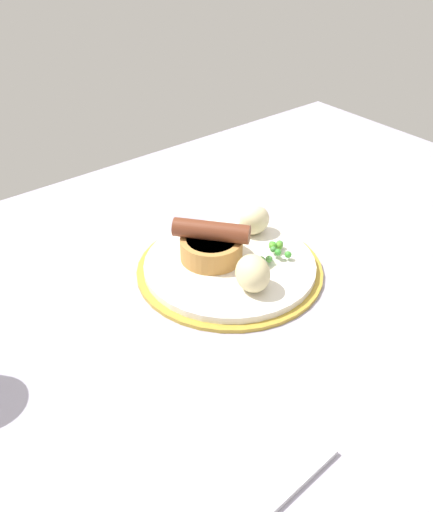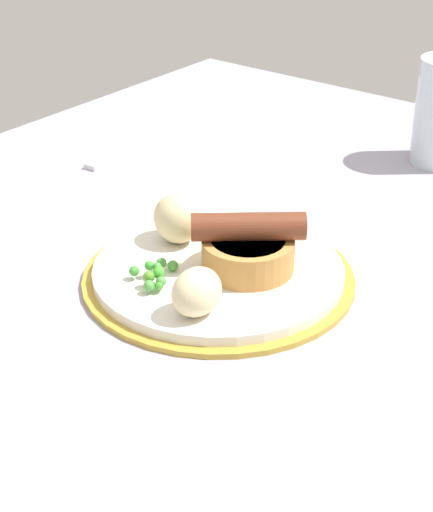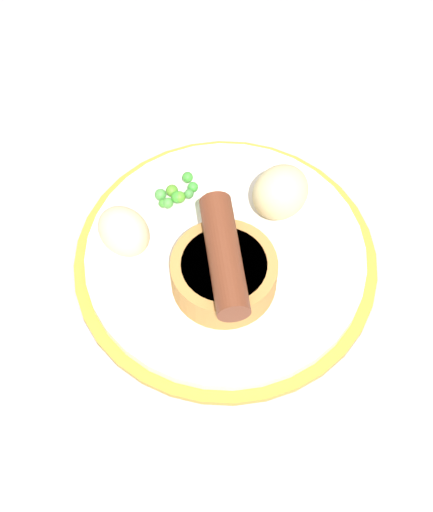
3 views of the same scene
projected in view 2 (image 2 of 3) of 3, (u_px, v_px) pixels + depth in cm
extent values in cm
cube|color=#9E99AD|center=(181.00, 287.00, 76.56)|extent=(110.00, 80.00, 3.00)
cylinder|color=#B79333|center=(218.00, 278.00, 74.58)|extent=(23.75, 23.75, 0.50)
cylinder|color=silver|center=(218.00, 273.00, 74.36)|extent=(21.85, 21.85, 1.40)
cylinder|color=#BC8442|center=(248.00, 254.00, 72.94)|extent=(7.96, 7.96, 2.86)
cylinder|color=#472614|center=(248.00, 241.00, 72.32)|extent=(6.37, 6.37, 0.30)
cylinder|color=brown|center=(248.00, 227.00, 71.66)|extent=(7.96, 9.00, 2.42)
sphere|color=#52A42C|center=(159.00, 272.00, 70.75)|extent=(0.95, 0.95, 0.95)
sphere|color=#479342|center=(157.00, 267.00, 71.40)|extent=(0.77, 0.77, 0.77)
sphere|color=#559A2B|center=(149.00, 277.00, 70.34)|extent=(0.98, 0.98, 0.98)
sphere|color=#4E9F41|center=(161.00, 281.00, 70.09)|extent=(0.86, 0.86, 0.86)
sphere|color=green|center=(150.00, 266.00, 71.72)|extent=(0.85, 0.85, 0.85)
sphere|color=#4D9C44|center=(149.00, 286.00, 69.68)|extent=(0.95, 0.95, 0.95)
sphere|color=#4A943F|center=(161.00, 263.00, 73.03)|extent=(0.89, 0.89, 0.89)
sphere|color=green|center=(159.00, 273.00, 70.61)|extent=(0.99, 0.99, 0.99)
sphere|color=green|center=(159.00, 286.00, 69.83)|extent=(0.71, 0.71, 0.71)
sphere|color=green|center=(134.00, 271.00, 71.67)|extent=(0.90, 0.90, 0.90)
sphere|color=#4C9E38|center=(173.00, 266.00, 73.16)|extent=(0.95, 0.95, 0.95)
ellipsoid|color=beige|center=(177.00, 219.00, 77.08)|extent=(5.22, 5.65, 4.49)
ellipsoid|color=beige|center=(197.00, 292.00, 66.40)|extent=(4.77, 4.02, 4.03)
cube|color=silver|center=(139.00, 143.00, 102.43)|extent=(18.07, 2.91, 0.60)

